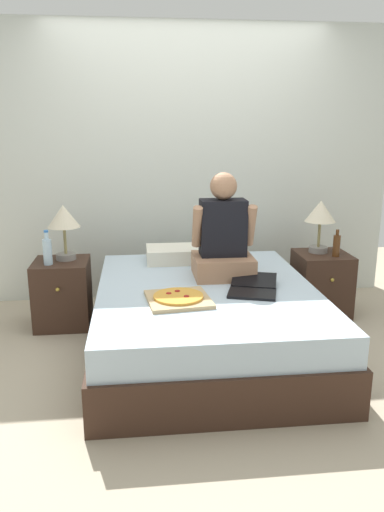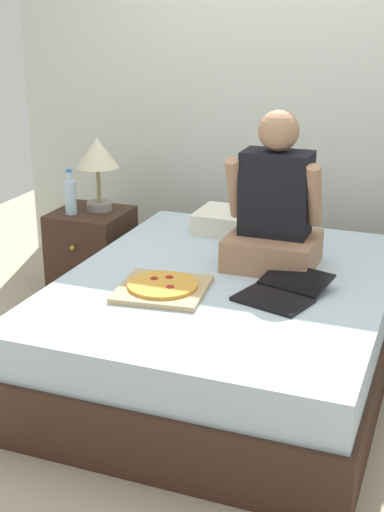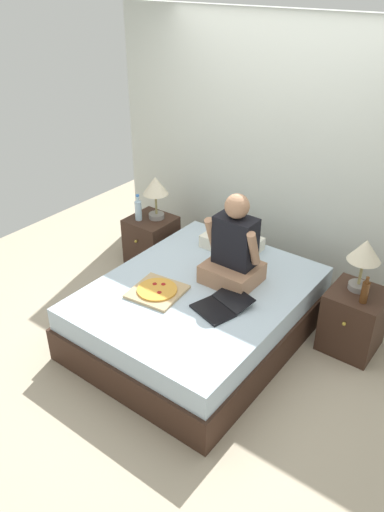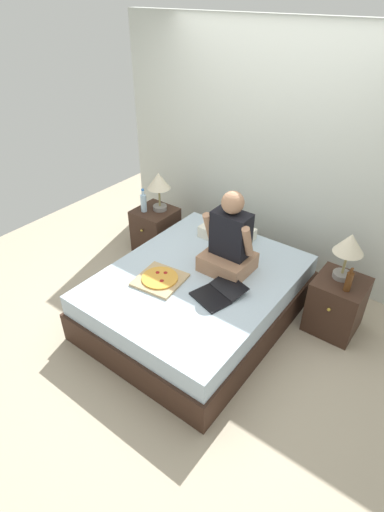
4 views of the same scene
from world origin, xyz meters
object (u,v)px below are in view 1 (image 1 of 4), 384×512
(water_bottle, at_px, (47,251))
(pizza_box, at_px, (178,298))
(nightstand_right, at_px, (321,284))
(person_seated, at_px, (223,239))
(lamp_on_left_nightstand, at_px, (64,220))
(lamp_on_right_nightstand, at_px, (320,215))
(bed, at_px, (206,320))
(laptop, at_px, (253,289))
(beer_bottle, at_px, (337,245))
(nightstand_left, at_px, (63,293))

(water_bottle, bearing_deg, pizza_box, -40.97)
(nightstand_right, bearing_deg, person_seated, -157.44)
(person_seated, bearing_deg, pizza_box, -125.72)
(nightstand_right, xyz_separation_m, pizza_box, (-1.33, -0.92, 0.25))
(lamp_on_left_nightstand, height_order, lamp_on_right_nightstand, same)
(bed, relative_size, person_seated, 2.54)
(lamp_on_right_nightstand, relative_size, person_seated, 0.58)
(lamp_on_left_nightstand, distance_m, laptop, 1.64)
(beer_bottle, bearing_deg, person_seated, -163.92)
(beer_bottle, xyz_separation_m, person_seated, (-1.01, -0.29, 0.15))
(bed, distance_m, person_seated, 0.62)
(lamp_on_left_nightstand, xyz_separation_m, nightstand_right, (2.17, -0.05, -0.60))
(lamp_on_left_nightstand, relative_size, water_bottle, 1.63)
(water_bottle, relative_size, laptop, 0.56)
(bed, bearing_deg, pizza_box, -129.15)
(nightstand_left, relative_size, water_bottle, 1.98)
(lamp_on_left_nightstand, bearing_deg, nightstand_right, -1.32)
(lamp_on_left_nightstand, bearing_deg, water_bottle, -130.60)
(nightstand_left, distance_m, lamp_on_left_nightstand, 0.60)
(nightstand_right, distance_m, beer_bottle, 0.39)
(bed, height_order, water_bottle, water_bottle)
(water_bottle, relative_size, person_seated, 0.35)
(bed, relative_size, beer_bottle, 8.60)
(laptop, bearing_deg, water_bottle, 154.70)
(bed, bearing_deg, beer_bottle, 25.13)
(nightstand_right, bearing_deg, lamp_on_left_nightstand, 178.68)
(bed, distance_m, laptop, 0.43)
(water_bottle, xyz_separation_m, person_seated, (1.34, -0.30, 0.13))
(bed, relative_size, nightstand_left, 3.62)
(nightstand_right, height_order, pizza_box, same)
(bed, bearing_deg, nightstand_left, 149.49)
(nightstand_left, distance_m, pizza_box, 1.30)
(lamp_on_left_nightstand, distance_m, beer_bottle, 2.26)
(person_seated, bearing_deg, bed, -121.73)
(bed, bearing_deg, nightstand_right, 30.51)
(bed, xyz_separation_m, laptop, (0.30, -0.14, 0.28))
(water_bottle, xyz_separation_m, nightstand_right, (2.29, 0.09, -0.38))
(person_seated, bearing_deg, nightstand_right, 22.56)
(lamp_on_right_nightstand, bearing_deg, lamp_on_left_nightstand, 180.00)
(nightstand_left, bearing_deg, laptop, -29.41)
(nightstand_right, relative_size, pizza_box, 1.23)
(bed, relative_size, nightstand_right, 3.62)
(nightstand_left, height_order, lamp_on_left_nightstand, lamp_on_left_nightstand)
(person_seated, bearing_deg, lamp_on_left_nightstand, 160.13)
(lamp_on_left_nightstand, relative_size, pizza_box, 1.01)
(bed, relative_size, laptop, 4.05)
(nightstand_left, distance_m, nightstand_right, 2.21)
(pizza_box, bearing_deg, lamp_on_left_nightstand, 130.79)
(lamp_on_left_nightstand, height_order, beer_bottle, lamp_on_left_nightstand)
(water_bottle, xyz_separation_m, pizza_box, (0.96, -0.83, -0.14))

